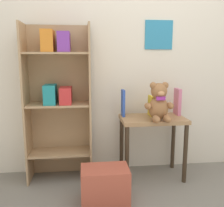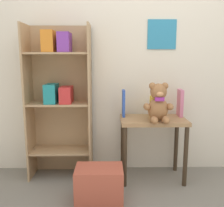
{
  "view_description": "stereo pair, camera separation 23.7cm",
  "coord_description": "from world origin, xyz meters",
  "px_view_note": "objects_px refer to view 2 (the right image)",
  "views": [
    {
      "loc": [
        -0.54,
        -1.1,
        1.16
      ],
      "look_at": [
        -0.27,
        1.23,
        0.74
      ],
      "focal_mm": 40.0,
      "sensor_mm": 36.0,
      "label": 1
    },
    {
      "loc": [
        -0.31,
        -1.11,
        1.16
      ],
      "look_at": [
        -0.27,
        1.23,
        0.74
      ],
      "focal_mm": 40.0,
      "sensor_mm": 36.0,
      "label": 2
    }
  ],
  "objects_px": {
    "bookshelf_side": "(60,93)",
    "display_table": "(153,129)",
    "teddy_bear": "(158,104)",
    "book_standing_blue": "(124,103)",
    "book_standing_yellow": "(152,107)",
    "storage_bin": "(99,185)",
    "book_standing_pink": "(180,103)"
  },
  "relations": [
    {
      "from": "bookshelf_side",
      "to": "display_table",
      "type": "distance_m",
      "value": 0.96
    },
    {
      "from": "teddy_bear",
      "to": "book_standing_blue",
      "type": "relative_size",
      "value": 1.34
    },
    {
      "from": "teddy_bear",
      "to": "book_standing_blue",
      "type": "bearing_deg",
      "value": 146.92
    },
    {
      "from": "book_standing_blue",
      "to": "book_standing_yellow",
      "type": "height_order",
      "value": "book_standing_blue"
    },
    {
      "from": "book_standing_blue",
      "to": "storage_bin",
      "type": "bearing_deg",
      "value": -115.13
    },
    {
      "from": "display_table",
      "to": "book_standing_blue",
      "type": "relative_size",
      "value": 2.36
    },
    {
      "from": "book_standing_yellow",
      "to": "storage_bin",
      "type": "xyz_separation_m",
      "value": [
        -0.5,
        -0.48,
        -0.55
      ]
    },
    {
      "from": "teddy_bear",
      "to": "book_standing_yellow",
      "type": "height_order",
      "value": "teddy_bear"
    },
    {
      "from": "teddy_bear",
      "to": "book_standing_pink",
      "type": "bearing_deg",
      "value": 38.76
    },
    {
      "from": "bookshelf_side",
      "to": "book_standing_blue",
      "type": "relative_size",
      "value": 5.66
    },
    {
      "from": "display_table",
      "to": "book_standing_pink",
      "type": "xyz_separation_m",
      "value": [
        0.28,
        0.09,
        0.24
      ]
    },
    {
      "from": "book_standing_blue",
      "to": "book_standing_pink",
      "type": "relative_size",
      "value": 0.99
    },
    {
      "from": "bookshelf_side",
      "to": "display_table",
      "type": "height_order",
      "value": "bookshelf_side"
    },
    {
      "from": "display_table",
      "to": "book_standing_pink",
      "type": "bearing_deg",
      "value": 18.48
    },
    {
      "from": "book_standing_yellow",
      "to": "book_standing_pink",
      "type": "xyz_separation_m",
      "value": [
        0.28,
        0.02,
        0.03
      ]
    },
    {
      "from": "display_table",
      "to": "teddy_bear",
      "type": "bearing_deg",
      "value": -78.56
    },
    {
      "from": "teddy_bear",
      "to": "storage_bin",
      "type": "bearing_deg",
      "value": -150.11
    },
    {
      "from": "display_table",
      "to": "teddy_bear",
      "type": "xyz_separation_m",
      "value": [
        0.02,
        -0.11,
        0.27
      ]
    },
    {
      "from": "book_standing_pink",
      "to": "book_standing_blue",
      "type": "bearing_deg",
      "value": -176.53
    },
    {
      "from": "book_standing_yellow",
      "to": "storage_bin",
      "type": "height_order",
      "value": "book_standing_yellow"
    },
    {
      "from": "book_standing_yellow",
      "to": "teddy_bear",
      "type": "bearing_deg",
      "value": -82.65
    },
    {
      "from": "book_standing_pink",
      "to": "storage_bin",
      "type": "distance_m",
      "value": 1.09
    },
    {
      "from": "teddy_bear",
      "to": "storage_bin",
      "type": "relative_size",
      "value": 0.91
    },
    {
      "from": "display_table",
      "to": "book_standing_blue",
      "type": "bearing_deg",
      "value": 163.22
    },
    {
      "from": "display_table",
      "to": "book_standing_blue",
      "type": "xyz_separation_m",
      "value": [
        -0.28,
        0.08,
        0.24
      ]
    },
    {
      "from": "bookshelf_side",
      "to": "storage_bin",
      "type": "xyz_separation_m",
      "value": [
        0.39,
        -0.51,
        -0.68
      ]
    },
    {
      "from": "bookshelf_side",
      "to": "teddy_bear",
      "type": "xyz_separation_m",
      "value": [
        0.91,
        -0.21,
        -0.07
      ]
    },
    {
      "from": "bookshelf_side",
      "to": "book_standing_pink",
      "type": "xyz_separation_m",
      "value": [
        1.17,
        -0.01,
        -0.1
      ]
    },
    {
      "from": "book_standing_yellow",
      "to": "book_standing_pink",
      "type": "distance_m",
      "value": 0.28
    },
    {
      "from": "bookshelf_side",
      "to": "teddy_bear",
      "type": "height_order",
      "value": "bookshelf_side"
    },
    {
      "from": "bookshelf_side",
      "to": "book_standing_yellow",
      "type": "height_order",
      "value": "bookshelf_side"
    },
    {
      "from": "bookshelf_side",
      "to": "book_standing_yellow",
      "type": "bearing_deg",
      "value": -1.94
    }
  ]
}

